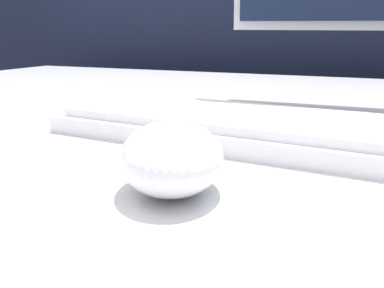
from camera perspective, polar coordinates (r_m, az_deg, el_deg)
The scene contains 3 objects.
partition_panel at distance 1.29m, azimuth 18.38°, elevation -3.53°, with size 5.00×0.03×1.03m.
computer_mouse_near at distance 0.34m, azimuth -2.18°, elevation -1.41°, with size 0.10×0.12×0.04m.
keyboard at distance 0.49m, azimuth 7.70°, elevation 1.60°, with size 0.41×0.20×0.02m.
Camera 1 is at (0.12, -0.52, 0.86)m, focal length 50.00 mm.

